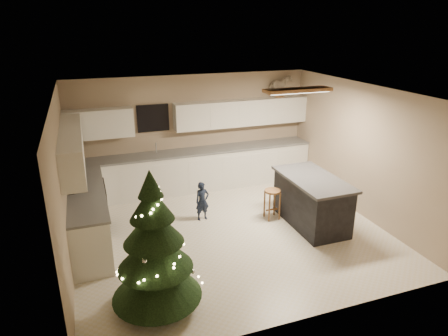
{
  "coord_description": "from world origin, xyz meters",
  "views": [
    {
      "loc": [
        -2.32,
        -6.15,
        3.68
      ],
      "look_at": [
        0.0,
        0.35,
        1.15
      ],
      "focal_mm": 32.0,
      "sensor_mm": 36.0,
      "label": 1
    }
  ],
  "objects_px": {
    "rocking_horse": "(280,86)",
    "christmas_tree": "(155,254)",
    "bar_stool": "(272,197)",
    "toddler": "(202,201)",
    "island": "(311,201)"
  },
  "relations": [
    {
      "from": "rocking_horse",
      "to": "christmas_tree",
      "type": "bearing_deg",
      "value": 121.86
    },
    {
      "from": "bar_stool",
      "to": "toddler",
      "type": "bearing_deg",
      "value": 162.23
    },
    {
      "from": "bar_stool",
      "to": "christmas_tree",
      "type": "bearing_deg",
      "value": -144.86
    },
    {
      "from": "island",
      "to": "toddler",
      "type": "height_order",
      "value": "island"
    },
    {
      "from": "island",
      "to": "bar_stool",
      "type": "bearing_deg",
      "value": 143.25
    },
    {
      "from": "bar_stool",
      "to": "toddler",
      "type": "xyz_separation_m",
      "value": [
        -1.31,
        0.42,
        -0.06
      ]
    },
    {
      "from": "christmas_tree",
      "to": "rocking_horse",
      "type": "bearing_deg",
      "value": 46.16
    },
    {
      "from": "island",
      "to": "bar_stool",
      "type": "xyz_separation_m",
      "value": [
        -0.6,
        0.45,
        -0.03
      ]
    },
    {
      "from": "christmas_tree",
      "to": "bar_stool",
      "type": "bearing_deg",
      "value": 35.14
    },
    {
      "from": "island",
      "to": "rocking_horse",
      "type": "xyz_separation_m",
      "value": [
        0.53,
        2.52,
        1.78
      ]
    },
    {
      "from": "island",
      "to": "rocking_horse",
      "type": "bearing_deg",
      "value": 78.04
    },
    {
      "from": "island",
      "to": "toddler",
      "type": "bearing_deg",
      "value": 155.54
    },
    {
      "from": "bar_stool",
      "to": "toddler",
      "type": "height_order",
      "value": "toddler"
    },
    {
      "from": "toddler",
      "to": "island",
      "type": "bearing_deg",
      "value": -31.47
    },
    {
      "from": "christmas_tree",
      "to": "rocking_horse",
      "type": "relative_size",
      "value": 3.2
    }
  ]
}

